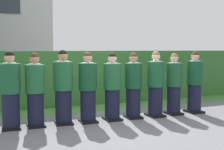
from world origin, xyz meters
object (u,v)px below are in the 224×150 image
student_front_row_5 (133,87)px  student_front_row_6 (156,85)px  student_front_row_2 (63,89)px  student_front_row_3 (88,89)px  student_front_row_4 (112,88)px  student_front_row_8 (195,84)px  student_front_row_0 (10,92)px  student_front_row_7 (174,85)px  student_front_row_1 (35,92)px

student_front_row_5 → student_front_row_6: 0.58m
student_front_row_2 → student_front_row_5: size_ratio=1.04×
student_front_row_3 → student_front_row_4: student_front_row_3 is taller
student_front_row_3 → student_front_row_4: (0.59, -0.03, -0.01)m
student_front_row_2 → student_front_row_8: size_ratio=1.03×
student_front_row_0 → student_front_row_7: size_ratio=1.04×
student_front_row_8 → student_front_row_6: bearing=179.2°
student_front_row_3 → student_front_row_8: 2.88m
student_front_row_6 → student_front_row_5: bearing=173.8°
student_front_row_0 → student_front_row_2: size_ratio=0.98×
student_front_row_5 → student_front_row_2: bearing=176.6°
student_front_row_2 → student_front_row_3: (0.55, -0.07, -0.02)m
student_front_row_3 → student_front_row_7: size_ratio=1.03×
student_front_row_3 → student_front_row_0: bearing=177.2°
student_front_row_3 → student_front_row_6: size_ratio=0.99×
student_front_row_4 → student_front_row_7: (1.67, -0.05, -0.01)m
student_front_row_0 → student_front_row_3: student_front_row_0 is taller
student_front_row_2 → student_front_row_6: size_ratio=1.02×
student_front_row_0 → student_front_row_3: bearing=-2.8°
student_front_row_0 → student_front_row_6: student_front_row_0 is taller
student_front_row_7 → student_front_row_8: (0.62, -0.04, 0.02)m
student_front_row_3 → student_front_row_6: bearing=-3.2°
student_front_row_5 → student_front_row_7: bearing=-2.2°
student_front_row_2 → student_front_row_7: 2.81m
student_front_row_4 → student_front_row_6: student_front_row_6 is taller
student_front_row_0 → student_front_row_6: (3.36, -0.18, -0.01)m
student_front_row_1 → student_front_row_7: student_front_row_1 is taller
student_front_row_7 → student_front_row_8: size_ratio=0.97×
student_front_row_7 → student_front_row_8: 0.62m
student_front_row_6 → student_front_row_8: bearing=-0.8°
student_front_row_1 → student_front_row_7: size_ratio=1.02×
student_front_row_6 → student_front_row_2: bearing=175.9°
student_front_row_7 → student_front_row_5: bearing=177.8°
student_front_row_2 → student_front_row_7: bearing=-2.9°
student_front_row_3 → student_front_row_6: 1.71m
student_front_row_1 → student_front_row_3: (1.15, -0.07, 0.01)m
student_front_row_3 → student_front_row_6: (1.71, -0.09, 0.01)m
student_front_row_6 → student_front_row_8: size_ratio=1.00×
student_front_row_3 → student_front_row_6: student_front_row_6 is taller
student_front_row_2 → student_front_row_3: 0.55m
student_front_row_4 → student_front_row_0: bearing=177.3°
student_front_row_0 → student_front_row_7: (3.91, -0.15, -0.03)m
student_front_row_0 → student_front_row_5: bearing=-2.3°
student_front_row_2 → student_front_row_7: student_front_row_2 is taller
student_front_row_0 → student_front_row_5: 2.79m
student_front_row_1 → student_front_row_6: bearing=-3.3°
student_front_row_0 → student_front_row_6: size_ratio=1.01×
student_front_row_4 → student_front_row_2: bearing=175.3°
student_front_row_2 → student_front_row_8: student_front_row_2 is taller
student_front_row_1 → student_front_row_6: student_front_row_6 is taller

